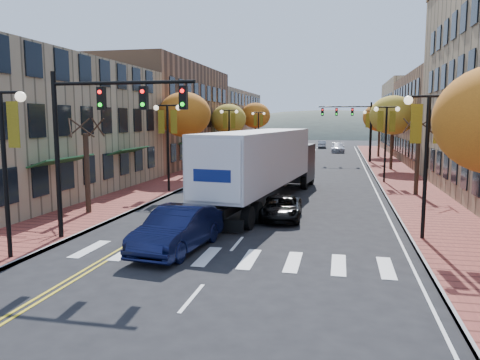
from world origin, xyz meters
The scene contains 30 objects.
ground centered at (0.00, 0.00, 0.00)m, with size 200.00×200.00×0.00m, color black.
sidewalk_left centered at (-9.00, 32.50, 0.07)m, with size 4.00×85.00×0.15m, color brown.
sidewalk_right centered at (9.00, 32.50, 0.07)m, with size 4.00×85.00×0.15m, color brown.
building_left_near centered at (-17.00, 13.00, 4.50)m, with size 12.00×22.00×9.00m, color #9E8966.
building_left_mid centered at (-17.00, 36.00, 5.50)m, with size 12.00×24.00×11.00m, color brown.
building_left_far centered at (-17.00, 61.00, 4.75)m, with size 12.00×26.00×9.50m, color #9E8966.
building_right_mid centered at (18.50, 42.00, 5.00)m, with size 15.00×24.00×10.00m, color brown.
building_right_far centered at (18.50, 64.00, 5.50)m, with size 15.00×20.00×11.00m, color #9E8966.
tree_left_a centered at (-9.00, 8.00, 2.25)m, with size 0.28×0.28×4.20m.
tree_left_b centered at (-9.00, 24.00, 5.45)m, with size 4.48×4.48×7.21m.
tree_left_c centered at (-9.00, 40.00, 5.05)m, with size 4.16×4.16×6.69m.
tree_left_d centered at (-9.00, 58.00, 5.60)m, with size 4.61×4.61×7.42m.
tree_right_b centered at (9.00, 18.00, 2.25)m, with size 0.28×0.28×4.20m.
tree_right_c centered at (9.00, 34.00, 5.45)m, with size 4.48×4.48×7.21m.
tree_right_d centered at (9.00, 50.00, 5.29)m, with size 4.35×4.35×7.00m.
lamp_left_a centered at (-7.50, 0.00, 4.29)m, with size 1.96×0.36×6.05m.
lamp_left_b centered at (-7.50, 16.00, 4.29)m, with size 1.96×0.36×6.05m.
lamp_left_c centered at (-7.50, 34.00, 4.29)m, with size 1.96×0.36×6.05m.
lamp_left_d centered at (-7.50, 52.00, 4.29)m, with size 1.96×0.36×6.05m.
lamp_right_a centered at (7.50, 6.00, 4.29)m, with size 1.96×0.36×6.05m.
lamp_right_b centered at (7.50, 24.00, 4.29)m, with size 1.96×0.36×6.05m.
lamp_right_c centered at (7.50, 42.00, 4.29)m, with size 1.96×0.36×6.05m.
traffic_mast_near centered at (-5.48, 3.00, 4.92)m, with size 6.10×0.35×7.00m.
traffic_mast_far centered at (5.48, 42.00, 4.92)m, with size 6.10×0.34×7.00m.
semi_truck centered at (-0.33, 13.77, 2.57)m, with size 4.94×17.83×4.41m.
navy_sedan centered at (-2.04, 2.56, 0.85)m, with size 1.81×5.19×1.71m, color black.
black_suv centered at (1.19, 9.11, 0.59)m, with size 1.97×4.27×1.19m, color black.
car_far_white centered at (-0.50, 48.14, 0.82)m, with size 1.94×4.83×1.65m, color white.
car_far_silver centered at (3.69, 58.67, 0.71)m, with size 2.00×4.91×1.42m, color #B5B5BD.
car_far_oncoming centered at (0.91, 69.04, 0.64)m, with size 1.36×3.90×1.28m, color #9E9FA5.
Camera 1 is at (4.04, -14.26, 5.10)m, focal length 35.00 mm.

